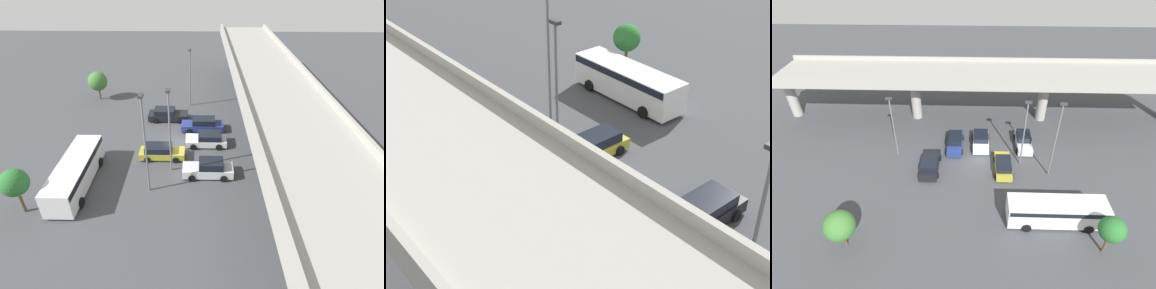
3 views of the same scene
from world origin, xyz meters
The scene contains 13 objects.
ground_plane centered at (0.00, 0.00, 0.00)m, with size 112.47×112.47×0.00m, color #424449.
highway_overpass centered at (0.00, 9.75, 6.18)m, with size 53.85×7.53×7.52m.
parked_car_0 centered at (-5.56, -1.50, 0.71)m, with size 2.19×4.84×1.51m.
parked_car_1 centered at (-2.96, 2.85, 0.75)m, with size 2.04×4.84×1.57m.
parked_car_2 centered at (0.24, 3.29, 0.71)m, with size 2.21×4.36×1.46m.
parked_car_3 centered at (2.69, -1.40, 0.70)m, with size 2.01×4.54×1.44m.
parked_car_4 centered at (5.54, 3.31, 0.77)m, with size 2.02×4.67×1.67m.
shuttle_bus centered at (7.03, -8.44, 1.48)m, with size 9.05×2.75×2.46m.
lamp_post_near_aisle centered at (7.71, -1.91, 5.21)m, with size 0.70×0.35×9.02m.
lamp_post_mid_lot centered at (4.75, -0.22, 4.80)m, with size 0.70×0.35×8.21m.
lamp_post_by_overpass centered at (-9.84, 1.20, 4.50)m, with size 0.70×0.35×7.63m.
tree_front_left centered at (-11.65, -11.66, 2.66)m, with size 2.63×2.63×3.98m.
tree_front_centre centered at (10.49, -11.58, 2.95)m, with size 2.17×2.17×4.06m.
Camera 1 is at (27.69, 2.23, 17.57)m, focal length 28.00 mm.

